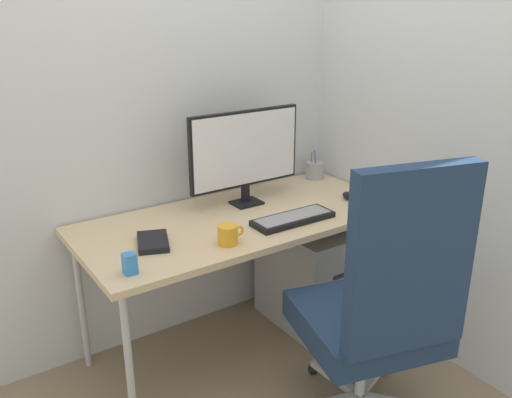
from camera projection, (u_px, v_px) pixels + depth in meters
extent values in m
plane|color=gray|center=(243.00, 345.00, 2.77)|extent=(8.00, 8.00, 0.00)
cube|color=silver|center=(197.00, 58.00, 2.58)|extent=(2.87, 0.04, 2.80)
cube|color=silver|center=(403.00, 59.00, 2.56)|extent=(0.04, 2.05, 2.80)
cube|color=#D1B78C|center=(242.00, 219.00, 2.53)|extent=(1.52, 0.70, 0.03)
cylinder|color=#B2B5BA|center=(130.00, 369.00, 2.05)|extent=(0.03, 0.03, 0.68)
cylinder|color=#B2B5BA|center=(387.00, 272.00, 2.80)|extent=(0.03, 0.03, 0.68)
cylinder|color=#B2B5BA|center=(81.00, 303.00, 2.51)|extent=(0.03, 0.03, 0.68)
cylinder|color=#B2B5BA|center=(314.00, 234.00, 3.25)|extent=(0.03, 0.03, 0.68)
sphere|color=black|center=(385.00, 368.00, 2.56)|extent=(0.05, 0.05, 0.05)
cube|color=silver|center=(373.00, 378.00, 2.43)|extent=(0.28, 0.14, 0.03)
sphere|color=black|center=(313.00, 369.00, 2.55)|extent=(0.05, 0.05, 0.05)
cube|color=silver|center=(335.00, 378.00, 2.43)|extent=(0.05, 0.29, 0.03)
cylinder|color=silver|center=(362.00, 364.00, 2.26)|extent=(0.04, 0.04, 0.30)
cube|color=navy|center=(365.00, 322.00, 2.19)|extent=(0.64, 0.63, 0.12)
cube|color=navy|center=(411.00, 261.00, 1.83)|extent=(0.47, 0.19, 0.68)
cube|color=#9EA0A5|center=(316.00, 272.00, 2.93)|extent=(0.46, 0.51, 0.55)
cube|color=#262628|center=(351.00, 272.00, 2.69)|extent=(0.23, 0.01, 0.02)
cube|color=black|center=(247.00, 203.00, 2.68)|extent=(0.14, 0.11, 0.01)
cube|color=black|center=(245.00, 192.00, 2.67)|extent=(0.04, 0.02, 0.10)
cube|color=black|center=(245.00, 149.00, 2.59)|extent=(0.60, 0.02, 0.37)
cube|color=silver|center=(246.00, 149.00, 2.58)|extent=(0.57, 0.01, 0.34)
cube|color=black|center=(293.00, 219.00, 2.46)|extent=(0.40, 0.14, 0.03)
cube|color=gray|center=(293.00, 216.00, 2.46)|extent=(0.36, 0.11, 0.00)
ellipsoid|color=black|center=(351.00, 196.00, 2.73)|extent=(0.06, 0.11, 0.04)
cylinder|color=#9EA0A5|center=(314.00, 170.00, 3.05)|extent=(0.10, 0.10, 0.10)
cylinder|color=silver|center=(314.00, 160.00, 3.02)|extent=(0.02, 0.01, 0.12)
cylinder|color=silver|center=(316.00, 160.00, 3.03)|extent=(0.02, 0.01, 0.12)
torus|color=black|center=(314.00, 169.00, 3.04)|extent=(0.03, 0.04, 0.01)
cylinder|color=purple|center=(315.00, 162.00, 3.01)|extent=(0.02, 0.02, 0.14)
cylinder|color=#3FAD59|center=(311.00, 162.00, 3.04)|extent=(0.01, 0.01, 0.13)
cube|color=black|center=(153.00, 242.00, 2.23)|extent=(0.18, 0.23, 0.02)
cylinder|color=orange|center=(228.00, 235.00, 2.22)|extent=(0.09, 0.09, 0.08)
torus|color=orange|center=(239.00, 231.00, 2.25)|extent=(0.05, 0.01, 0.05)
cube|color=#337FD8|center=(130.00, 264.00, 1.98)|extent=(0.05, 0.05, 0.08)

